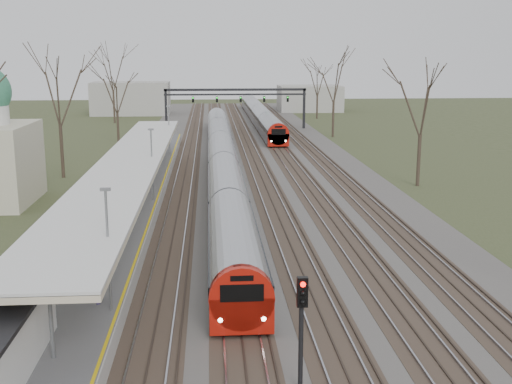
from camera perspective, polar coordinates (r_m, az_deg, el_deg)
The scene contains 10 objects.
track_bed at distance 66.53m, azimuth -0.73°, elevation 2.64°, with size 24.00×160.00×0.22m.
platform at distance 49.44m, azimuth -10.33°, elevation -0.39°, with size 3.50×69.00×1.00m, color #9E9B93.
canopy at distance 44.39m, azimuth -11.10°, elevation 2.66°, with size 4.10×50.00×3.11m.
signal_gantry at distance 95.76m, azimuth -1.81°, elevation 8.49°, with size 21.00×0.59×6.08m.
tree_west_far at distance 60.07m, azimuth -17.20°, elevation 8.72°, with size 5.50×5.50×11.33m.
tree_east_far at distance 55.51m, azimuth 14.54°, elevation 7.87°, with size 5.00×5.00×10.30m.
train_near at distance 61.56m, azimuth -3.04°, elevation 3.19°, with size 2.62×75.21×3.05m.
train_far at distance 105.87m, azimuth 0.27°, elevation 6.99°, with size 2.62×60.21×3.05m.
passenger at distance 27.39m, azimuth -14.00°, elevation -7.99°, with size 0.60×0.40×1.66m, color #3A2D58.
signal_post at distance 21.35m, azimuth 4.07°, elevation -10.96°, with size 0.35×0.45×4.10m.
Camera 1 is at (-3.66, -10.48, 11.12)m, focal length 45.00 mm.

